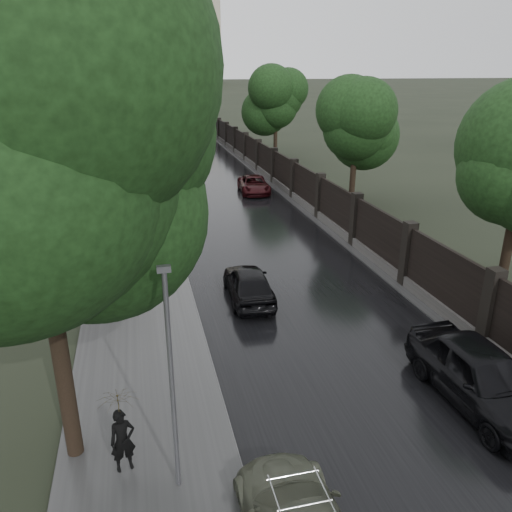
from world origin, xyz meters
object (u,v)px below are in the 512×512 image
object	(u,v)px
lamp_post	(172,383)
car_right_near	(481,376)
car_right_far	(254,185)
pedestrian_umbrella	(119,410)
tree_right_b	(356,128)
tree_left_near	(32,181)
tree_left_far	(97,117)
traffic_light	(159,169)
hatchback_left	(249,283)
tree_right_c	(276,107)

from	to	relation	value
lamp_post	car_right_near	xyz separation A→B (m)	(7.99, 1.10, -1.85)
car_right_far	pedestrian_umbrella	size ratio (longest dim) A/B	1.84
tree_right_b	pedestrian_umbrella	xyz separation A→B (m)	(-13.99, -19.78, -3.25)
tree_left_near	tree_left_far	bearing A→B (deg)	90.85
lamp_post	pedestrian_umbrella	world-z (taller)	lamp_post
pedestrian_umbrella	traffic_light	bearing A→B (deg)	71.17
car_right_near	tree_left_far	bearing A→B (deg)	109.73
car_right_far	traffic_light	bearing A→B (deg)	-156.88
traffic_light	car_right_near	xyz separation A→B (m)	(6.89, -22.39, -1.57)
tree_left_near	car_right_near	bearing A→B (deg)	-2.24
tree_left_near	tree_right_b	xyz separation A→B (m)	(15.10, 19.00, -1.47)
tree_right_b	pedestrian_umbrella	distance (m)	24.44
lamp_post	pedestrian_umbrella	bearing A→B (deg)	146.48
tree_right_b	hatchback_left	xyz separation A→B (m)	(-9.41, -11.82, -4.28)
hatchback_left	lamp_post	bearing A→B (deg)	70.51
hatchback_left	car_right_far	xyz separation A→B (m)	(4.24, 17.00, -0.08)
tree_right_c	lamp_post	xyz separation A→B (m)	(-12.90, -38.50, -2.28)
car_right_near	car_right_far	world-z (taller)	car_right_near
tree_left_far	hatchback_left	size ratio (longest dim) A/B	1.88
tree_left_far	tree_right_c	size ratio (longest dim) A/B	1.05
car_right_near	pedestrian_umbrella	xyz separation A→B (m)	(-9.08, -0.38, 0.88)
traffic_light	car_right_near	distance (m)	23.48
hatchback_left	car_right_far	bearing A→B (deg)	-101.63
traffic_light	hatchback_left	distance (m)	15.10
tree_right_b	lamp_post	world-z (taller)	tree_right_b
tree_right_b	pedestrian_umbrella	bearing A→B (deg)	-125.27
tree_left_far	tree_right_b	world-z (taller)	tree_left_far
tree_right_b	lamp_post	bearing A→B (deg)	-122.18
pedestrian_umbrella	car_right_near	bearing A→B (deg)	-10.95
tree_left_near	tree_right_c	size ratio (longest dim) A/B	1.31
tree_right_c	tree_left_near	bearing A→B (deg)	-112.20
tree_left_far	car_right_near	xyz separation A→B (m)	(10.59, -27.40, -4.42)
tree_left_far	traffic_light	distance (m)	6.84
traffic_light	car_right_far	size ratio (longest dim) A/B	0.94
lamp_post	hatchback_left	xyz separation A→B (m)	(3.49, 8.68, -2.00)
tree_right_b	car_right_near	distance (m)	20.43
tree_right_b	pedestrian_umbrella	size ratio (longest dim) A/B	3.02
hatchback_left	car_right_far	size ratio (longest dim) A/B	0.92
lamp_post	traffic_light	bearing A→B (deg)	87.32
hatchback_left	car_right_near	bearing A→B (deg)	123.11
lamp_post	tree_right_b	bearing A→B (deg)	57.82
traffic_light	car_right_far	distance (m)	7.21
tree_right_c	car_right_near	world-z (taller)	tree_right_c
car_right_far	pedestrian_umbrella	xyz separation A→B (m)	(-8.82, -24.97, 1.11)
tree_left_far	traffic_light	xyz separation A→B (m)	(3.70, -5.01, -2.84)
lamp_post	tree_left_near	bearing A→B (deg)	145.71
tree_left_near	lamp_post	xyz separation A→B (m)	(2.20, -1.50, -3.75)
tree_right_c	pedestrian_umbrella	size ratio (longest dim) A/B	3.02
tree_right_b	hatchback_left	size ratio (longest dim) A/B	1.78
tree_right_b	car_right_far	xyz separation A→B (m)	(-5.17, 5.19, -4.36)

